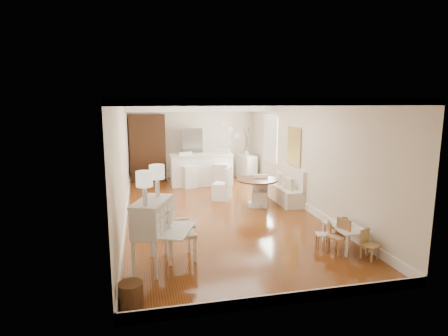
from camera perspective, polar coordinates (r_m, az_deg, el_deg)
name	(u,v)px	position (r m, az deg, el deg)	size (l,w,h in m)	color
room	(216,132)	(9.45, -1.16, 5.49)	(9.00, 9.04, 2.82)	brown
secretary_bureau	(153,234)	(6.40, -10.77, -9.86)	(0.91, 0.93, 1.17)	silver
gustavian_armchair	(180,233)	(6.69, -6.78, -9.74)	(0.56, 0.56, 0.97)	white
wicker_basket	(131,295)	(5.50, -13.98, -18.21)	(0.34, 0.34, 0.34)	#503019
kids_table	(345,237)	(7.57, 17.94, -9.94)	(0.52, 0.86, 0.43)	white
kids_chair_a	(338,236)	(7.24, 17.02, -9.92)	(0.31, 0.31, 0.65)	#B27B51
kids_chair_b	(323,234)	(7.46, 14.85, -9.70)	(0.25, 0.25, 0.53)	olive
kids_chair_c	(370,245)	(7.19, 21.36, -10.82)	(0.26, 0.26, 0.54)	tan
banquette	(285,185)	(10.41, 9.27, -2.51)	(0.52, 1.60, 0.98)	silver
dining_table	(257,193)	(9.92, 5.10, -3.77)	(1.08, 1.08, 0.73)	#4D2C19
slip_chair_near	(260,191)	(9.93, 5.51, -3.51)	(0.39, 0.41, 0.82)	white
slip_chair_far	(222,183)	(10.51, -0.35, -2.37)	(0.44, 0.46, 0.94)	white
breakfast_counter	(202,170)	(12.36, -3.44, -0.25)	(2.05, 0.65, 1.03)	white
bar_stool_left	(188,170)	(12.03, -5.45, -0.34)	(0.45, 0.45, 1.13)	silver
bar_stool_right	(222,168)	(12.12, -0.38, -0.06)	(0.48, 0.48, 1.19)	silver
pantry_cabinet	(148,148)	(13.18, -11.57, 3.01)	(1.20, 0.60, 2.30)	#381E11
fridge	(202,154)	(13.36, -3.35, 2.21)	(0.75, 0.65, 1.80)	silver
sideboard	(246,167)	(13.36, 3.43, 0.17)	(0.40, 0.90, 0.86)	silver
pencil_cup	(344,221)	(7.63, 17.88, -7.65)	(0.14, 0.14, 0.11)	#69A560
branch_vase	(247,153)	(13.32, 3.47, 2.36)	(0.16, 0.16, 0.17)	silver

